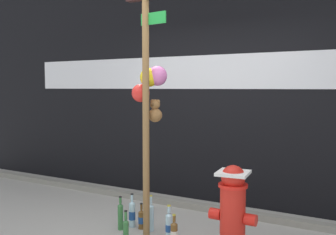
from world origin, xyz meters
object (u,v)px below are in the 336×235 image
Objects in this scene: bottle_5 at (126,228)px; bottle_6 at (120,216)px; bottle_3 at (151,217)px; fire_hydrant at (233,207)px; bottle_0 at (132,214)px; bottle_2 at (141,219)px; bottle_4 at (169,225)px; memorial_post at (148,68)px; bottle_1 at (174,233)px.

bottle_6 is (-0.20, 0.18, 0.04)m from bottle_5.
bottle_6 is (-0.32, -0.13, -0.00)m from bottle_3.
bottle_6 is (-1.30, -0.03, -0.29)m from fire_hydrant.
bottle_0 is 1.32× the size of bottle_2.
fire_hydrant is 1.28m from bottle_0.
fire_hydrant reaches higher than bottle_4.
memorial_post is 1.65m from fire_hydrant.
bottle_3 is at bearing 70.12° from bottle_5.
bottle_1 is at bearing 14.11° from bottle_5.
memorial_post is 1.66m from bottle_6.
bottle_0 is 1.25× the size of bottle_1.
fire_hydrant is 2.77× the size of bottle_1.
bottle_5 is (-0.38, -0.24, -0.02)m from bottle_4.
bottle_6 is at bearing 175.43° from bottle_1.
fire_hydrant reaches higher than bottle_3.
bottle_0 is (-0.27, 0.08, -1.64)m from memorial_post.
bottle_4 is (0.40, -0.09, 0.03)m from bottle_2.
bottle_3 reaches higher than bottle_2.
bottle_1 is 0.71m from bottle_6.
bottle_2 is 0.14m from bottle_3.
bottle_0 is 0.53m from bottle_4.
bottle_3 reaches higher than bottle_0.
memorial_post is 9.37× the size of bottle_5.
bottle_0 is 1.08× the size of bottle_4.
bottle_4 is (-0.12, 0.11, 0.02)m from bottle_1.
memorial_post is 1.66m from bottle_0.
bottle_0 is at bearing 174.99° from fire_hydrant.
bottle_1 is 0.76× the size of bottle_3.
bottle_4 is (0.53, -0.09, -0.01)m from bottle_0.
bottle_6 is at bearing -113.35° from bottle_0.
fire_hydrant is 1.16m from bottle_5.
fire_hydrant reaches higher than bottle_2.
bottle_0 is (-1.24, 0.11, -0.29)m from fire_hydrant.
bottle_4 is 0.94× the size of bottle_6.
bottle_2 is at bearing 92.73° from bottle_5.
fire_hydrant is 1.17m from bottle_2.
bottle_5 is at bearing -165.89° from bottle_1.
memorial_post is 7.05× the size of bottle_3.
fire_hydrant reaches higher than bottle_5.
bottle_0 is 1.02× the size of bottle_6.
bottle_3 is 0.28m from bottle_4.
memorial_post is 1.67m from bottle_4.
bottle_2 is 0.24m from bottle_6.
memorial_post is at bearing -76.91° from bottle_3.
bottle_4 is at bearing -12.12° from bottle_2.
bottle_5 is (0.02, -0.32, 0.01)m from bottle_2.
memorial_post reaches higher than fire_hydrant.
bottle_3 is at bearing 22.92° from bottle_6.
bottle_0 is at bearing 66.65° from bottle_6.
bottle_5 is at bearing -42.18° from bottle_6.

